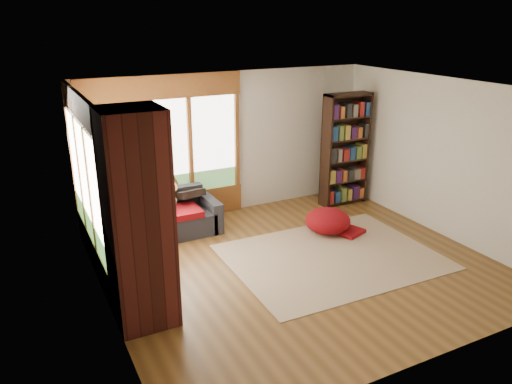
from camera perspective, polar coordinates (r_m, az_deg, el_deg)
name	(u,v)px	position (r m, az deg, el deg)	size (l,w,h in m)	color
floor	(298,265)	(7.55, 4.86, -8.28)	(5.50, 5.50, 0.00)	brown
ceiling	(304,89)	(6.74, 5.50, 11.66)	(5.50, 5.50, 0.00)	white
wall_back	(229,144)	(9.17, -3.13, 5.54)	(5.50, 0.04, 2.60)	silver
wall_front	(435,254)	(5.25, 19.78, -6.65)	(5.50, 0.04, 2.60)	silver
wall_left	(101,216)	(6.12, -17.31, -2.61)	(0.04, 5.00, 2.60)	silver
wall_right	(444,158)	(8.76, 20.66, 3.63)	(0.04, 5.00, 2.60)	silver
windows_back	(166,149)	(8.73, -10.30, 4.87)	(2.82, 0.10, 1.90)	brown
windows_left	(86,182)	(7.23, -18.85, 1.04)	(0.10, 2.62, 1.90)	brown
roller_blind	(76,141)	(7.92, -19.89, 5.51)	(0.03, 0.72, 0.90)	#82975D
brick_chimney	(138,221)	(5.86, -13.32, -3.23)	(0.70, 0.70, 2.60)	#471914
sectional_sofa	(138,229)	(8.18, -13.31, -4.14)	(2.20, 2.20, 0.80)	#24252A
area_rug	(332,257)	(7.83, 8.68, -7.33)	(3.12, 2.39, 0.01)	beige
bookshelf	(345,150)	(9.72, 10.17, 4.75)	(0.93, 0.31, 2.16)	black
pouf	(328,220)	(8.59, 8.21, -3.21)	(0.77, 0.77, 0.42)	maroon
dog_tan	(157,194)	(8.21, -11.25, -0.21)	(1.03, 0.90, 0.50)	brown
dog_brindle	(132,214)	(7.55, -13.94, -2.41)	(0.55, 0.87, 0.46)	black
throw_pillows	(136,199)	(8.15, -13.56, -0.73)	(1.98, 1.68, 0.45)	black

